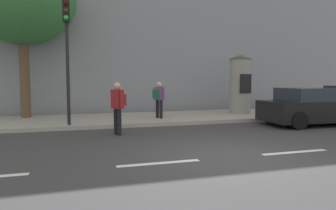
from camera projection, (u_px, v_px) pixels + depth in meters
ground_plane at (232, 157)px, 6.96m from camera, size 80.00×80.00×0.00m
sidewalk_curb at (155, 118)px, 13.64m from camera, size 36.00×4.00×0.15m
lane_markings at (232, 157)px, 6.96m from camera, size 25.80×0.16×0.01m
building_backdrop at (133, 9)px, 17.93m from camera, size 36.00×5.00×11.88m
traffic_light at (67, 42)px, 10.67m from camera, size 0.24×0.45×4.35m
poster_column at (240, 84)px, 14.82m from camera, size 1.11×1.11×2.82m
street_tree at (22, 0)px, 12.85m from camera, size 4.42×4.42×6.88m
pedestrian_in_dark_shirt at (118, 104)px, 9.77m from camera, size 0.49×0.59×1.69m
pedestrian_tallest at (159, 97)px, 12.88m from camera, size 0.51×0.58×1.54m
parked_car_blue at (316, 107)px, 12.06m from camera, size 4.45×2.12×1.45m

